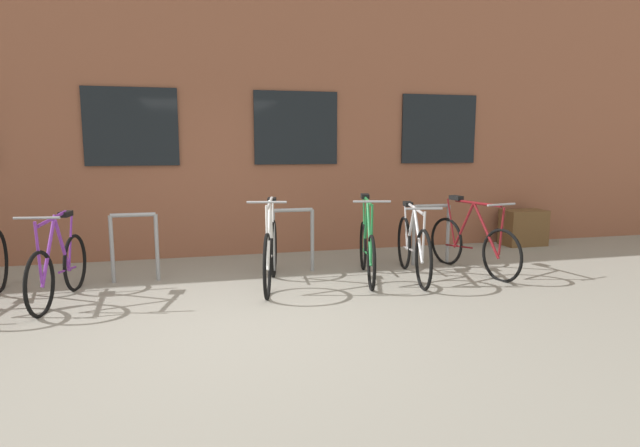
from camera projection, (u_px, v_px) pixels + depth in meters
name	position (u px, v px, depth m)	size (l,w,h in m)	color
ground_plane	(241.00, 323.00, 5.01)	(42.00, 42.00, 0.00)	gray
storefront_building	(207.00, 78.00, 10.39)	(28.00, 5.77, 6.01)	brown
bike_rack	(216.00, 237.00, 6.73)	(6.58, 0.05, 0.86)	gray
bicycle_green	(367.00, 248.00, 6.69)	(0.55, 1.69, 1.07)	black
bicycle_purple	(59.00, 268.00, 5.68)	(0.44, 1.62, 1.01)	black
bicycle_white	(271.00, 253.00, 6.31)	(0.54, 1.72, 1.10)	black
bicycle_silver	(413.00, 247.00, 6.72)	(0.50, 1.79, 0.98)	black
bicycle_maroon	(472.00, 244.00, 7.03)	(0.50, 1.74, 1.02)	black
planter_box	(523.00, 228.00, 8.92)	(0.70, 0.44, 0.60)	brown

